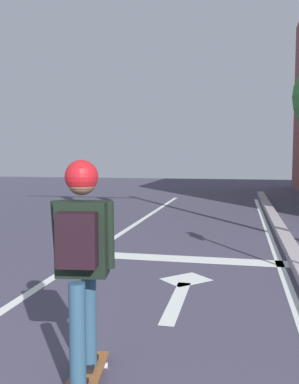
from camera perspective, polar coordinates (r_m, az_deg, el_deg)
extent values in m
cube|color=silver|center=(6.84, -9.08, -8.89)|extent=(0.12, 20.00, 0.01)
cube|color=silver|center=(6.42, 17.51, -9.95)|extent=(0.12, 20.00, 0.01)
cube|color=silver|center=(6.74, 4.80, -9.03)|extent=(3.19, 0.40, 0.01)
cube|color=silver|center=(4.87, 3.69, -14.55)|extent=(0.16, 1.40, 0.01)
cube|color=silver|center=(5.67, 4.98, -11.73)|extent=(0.71, 0.71, 0.01)
cube|color=brown|center=(3.26, -8.85, -23.75)|extent=(0.32, 0.83, 0.02)
cube|color=#B2B2B7|center=(3.50, -7.74, -21.83)|extent=(0.18, 0.07, 0.01)
cylinder|color=silver|center=(3.54, -9.48, -22.10)|extent=(0.04, 0.05, 0.05)
cylinder|color=silver|center=(3.50, -5.96, -22.38)|extent=(0.04, 0.05, 0.05)
cylinder|color=#2A4B65|center=(3.25, -8.22, -16.52)|extent=(0.11, 0.11, 0.73)
cube|color=black|center=(3.40, -8.14, -22.05)|extent=(0.12, 0.25, 0.03)
cylinder|color=#2A4B65|center=(2.94, -9.75, -18.92)|extent=(0.11, 0.11, 0.73)
cube|color=black|center=(2.92, -9.11, -6.27)|extent=(0.36, 0.22, 0.51)
cylinder|color=black|center=(2.99, -12.35, -5.60)|extent=(0.07, 0.12, 0.47)
cylinder|color=black|center=(2.90, -5.50, -5.81)|extent=(0.07, 0.09, 0.47)
sphere|color=#8D5E45|center=(2.87, -9.21, 1.58)|extent=(0.20, 0.20, 0.20)
sphere|color=red|center=(2.86, -9.22, 2.09)|extent=(0.23, 0.23, 0.23)
cube|color=black|center=(2.78, -9.78, -6.41)|extent=(0.28, 0.17, 0.36)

